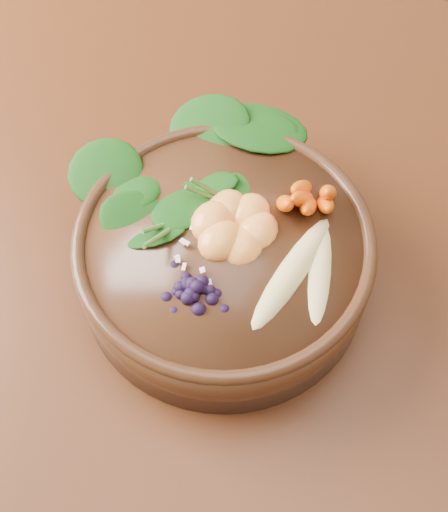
{
  "coord_description": "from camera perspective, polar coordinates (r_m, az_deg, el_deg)",
  "views": [
    {
      "loc": [
        0.12,
        -0.45,
        1.44
      ],
      "look_at": [
        -0.07,
        -0.11,
        0.8
      ],
      "focal_mm": 50.0,
      "sensor_mm": 36.0,
      "label": 1
    }
  ],
  "objects": [
    {
      "name": "dining_table",
      "position": [
        0.91,
        7.36,
        -1.27
      ],
      "size": [
        1.6,
        0.9,
        0.75
      ],
      "color": "#331C0C",
      "rests_on": "ground"
    },
    {
      "name": "ground",
      "position": [
        1.51,
        4.56,
        -13.89
      ],
      "size": [
        4.0,
        4.0,
        0.0
      ],
      "primitive_type": "plane",
      "color": "#381E0F",
      "rests_on": "ground"
    },
    {
      "name": "coconut_flakes",
      "position": [
        0.71,
        -0.66,
        0.14
      ],
      "size": [
        0.1,
        0.08,
        0.01
      ],
      "primitive_type": null,
      "rotation": [
        0.0,
        0.0,
        0.03
      ],
      "color": "white",
      "rests_on": "stoneware_bowl"
    },
    {
      "name": "stoneware_bowl",
      "position": [
        0.76,
        0.0,
        -0.4
      ],
      "size": [
        0.32,
        0.32,
        0.08
      ],
      "primitive_type": "cylinder",
      "rotation": [
        0.0,
        0.0,
        0.03
      ],
      "color": "#452817",
      "rests_on": "dining_table"
    },
    {
      "name": "banana_halves",
      "position": [
        0.69,
        6.68,
        -0.67
      ],
      "size": [
        0.09,
        0.17,
        0.03
      ],
      "rotation": [
        0.0,
        0.0,
        0.03
      ],
      "color": "#E0CC84",
      "rests_on": "stoneware_bowl"
    },
    {
      "name": "mandarin_cluster",
      "position": [
        0.71,
        0.87,
        3.12
      ],
      "size": [
        0.09,
        0.1,
        0.03
      ],
      "primitive_type": null,
      "rotation": [
        0.0,
        0.0,
        0.03
      ],
      "color": "#FB9239",
      "rests_on": "stoneware_bowl"
    },
    {
      "name": "blueberry_pile",
      "position": [
        0.67,
        -2.31,
        -1.86
      ],
      "size": [
        0.15,
        0.11,
        0.04
      ],
      "primitive_type": null,
      "rotation": [
        0.0,
        0.0,
        0.03
      ],
      "color": "black",
      "rests_on": "stoneware_bowl"
    },
    {
      "name": "kale_heap",
      "position": [
        0.75,
        -0.96,
        7.37
      ],
      "size": [
        0.21,
        0.19,
        0.05
      ],
      "primitive_type": null,
      "rotation": [
        0.0,
        0.0,
        0.03
      ],
      "color": "#13450E",
      "rests_on": "stoneware_bowl"
    },
    {
      "name": "carrot_cluster",
      "position": [
        0.72,
        7.06,
        6.32
      ],
      "size": [
        0.07,
        0.07,
        0.09
      ],
      "primitive_type": null,
      "rotation": [
        0.0,
        0.0,
        0.03
      ],
      "color": "#FA6609",
      "rests_on": "stoneware_bowl"
    }
  ]
}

